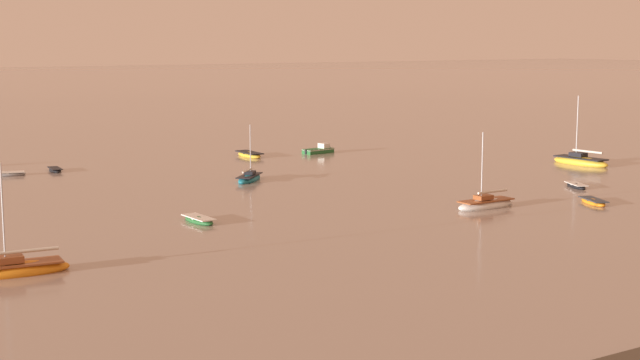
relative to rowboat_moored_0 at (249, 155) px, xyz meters
The scene contains 11 objects.
rowboat_moored_0 is the anchor object (origin of this frame).
rowboat_moored_1 21.37m from the rowboat_moored_0, behind, with size 1.25×3.02×0.46m.
rowboat_moored_2 26.03m from the rowboat_moored_0, behind, with size 3.46×1.87×0.52m.
sailboat_moored_0 35.07m from the rowboat_moored_0, 42.78° to the right, with size 2.57×6.69×7.34m.
sailboat_moored_1 52.13m from the rowboat_moored_0, 132.06° to the right, with size 5.95×2.33×6.51m.
rowboat_moored_3 36.77m from the rowboat_moored_0, 123.44° to the right, with size 1.40×3.54×0.55m.
sailboat_moored_2 37.14m from the rowboat_moored_0, 88.90° to the right, with size 5.48×1.85×6.09m.
rowboat_moored_4 36.76m from the rowboat_moored_0, 67.61° to the right, with size 2.20×3.23×0.48m.
rowboat_moored_5 41.34m from the rowboat_moored_0, 77.46° to the right, with size 2.26×3.50×0.52m.
sailboat_moored_3 17.57m from the rowboat_moored_0, 117.95° to the right, with size 4.42×4.38×5.32m.
motorboat_moored_1 8.71m from the rowboat_moored_0, ahead, with size 4.37×2.08×1.60m.
Camera 1 is at (-63.29, -34.17, 12.75)m, focal length 52.08 mm.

